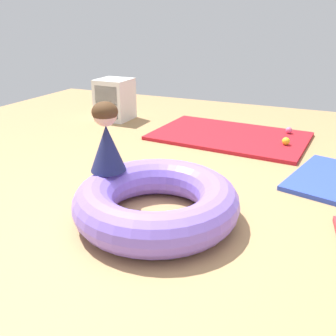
% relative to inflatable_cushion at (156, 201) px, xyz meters
% --- Properties ---
extents(ground_plane, '(8.00, 8.00, 0.00)m').
position_rel_inflatable_cushion_xyz_m(ground_plane, '(0.13, 0.03, -0.14)').
color(ground_plane, tan).
extents(gym_mat_front, '(1.84, 1.27, 0.04)m').
position_rel_inflatable_cushion_xyz_m(gym_mat_front, '(-0.05, 2.10, -0.12)').
color(gym_mat_front, '#B21923').
rests_on(gym_mat_front, ground).
extents(inflatable_cushion, '(1.16, 1.16, 0.28)m').
position_rel_inflatable_cushion_xyz_m(inflatable_cushion, '(0.00, 0.00, 0.00)').
color(inflatable_cushion, '#8466E0').
rests_on(inflatable_cushion, ground).
extents(child_in_navy, '(0.32, 0.32, 0.51)m').
position_rel_inflatable_cushion_xyz_m(child_in_navy, '(-0.42, 0.07, 0.39)').
color(child_in_navy, navy).
rests_on(child_in_navy, inflatable_cushion).
extents(play_ball_yellow, '(0.08, 0.08, 0.08)m').
position_rel_inflatable_cushion_xyz_m(play_ball_yellow, '(0.62, 1.97, -0.06)').
color(play_ball_yellow, yellow).
rests_on(play_ball_yellow, gym_mat_front).
extents(play_ball_pink, '(0.08, 0.08, 0.08)m').
position_rel_inflatable_cushion_xyz_m(play_ball_pink, '(0.59, 2.44, -0.06)').
color(play_ball_pink, pink).
rests_on(play_ball_pink, gym_mat_front).
extents(storage_cube, '(0.44, 0.44, 0.56)m').
position_rel_inflatable_cushion_xyz_m(storage_cube, '(-1.75, 2.27, 0.14)').
color(storage_cube, silver).
rests_on(storage_cube, ground).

